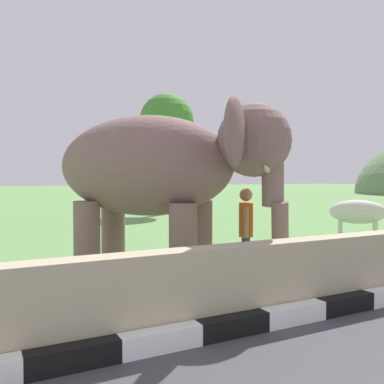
# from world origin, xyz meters

# --- Properties ---
(striped_curb) EXTENTS (16.20, 0.20, 0.24)m
(striped_curb) POSITION_xyz_m (-0.35, 3.75, 0.12)
(striped_curb) COLOR white
(striped_curb) RESTS_ON ground_plane
(barrier_parapet) EXTENTS (28.00, 0.36, 1.00)m
(barrier_parapet) POSITION_xyz_m (2.00, 4.05, 0.50)
(barrier_parapet) COLOR tan
(barrier_parapet) RESTS_ON ground_plane
(elephant) EXTENTS (3.83, 3.84, 3.00)m
(elephant) POSITION_xyz_m (2.09, 6.15, 1.98)
(elephant) COLOR #7E5F5C
(elephant) RESTS_ON ground_plane
(person_handler) EXTENTS (0.44, 0.58, 1.66)m
(person_handler) POSITION_xyz_m (3.48, 5.76, 0.93)
(person_handler) COLOR navy
(person_handler) RESTS_ON ground_plane
(cow_near) EXTENTS (1.58, 1.68, 1.23)m
(cow_near) POSITION_xyz_m (8.67, 7.76, 0.87)
(cow_near) COLOR beige
(cow_near) RESTS_ON ground_plane
(tree_distant) EXTENTS (2.76, 2.76, 6.17)m
(tree_distant) POSITION_xyz_m (7.92, 19.21, 4.72)
(tree_distant) COLOR brown
(tree_distant) RESTS_ON ground_plane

